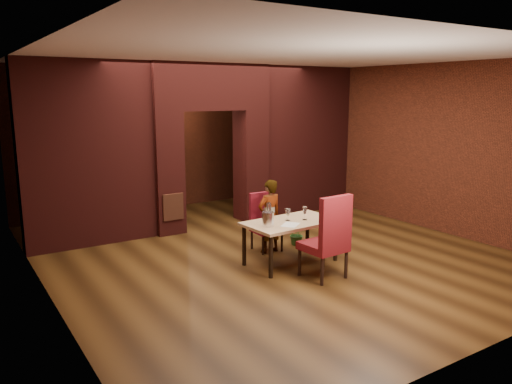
{
  "coord_description": "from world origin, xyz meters",
  "views": [
    {
      "loc": [
        -4.56,
        -6.74,
        2.64
      ],
      "look_at": [
        -0.21,
        0.0,
        1.04
      ],
      "focal_mm": 35.0,
      "sensor_mm": 36.0,
      "label": 1
    }
  ],
  "objects_px": {
    "water_bottle": "(269,213)",
    "potted_plant": "(297,234)",
    "dining_table": "(291,242)",
    "wine_glass_c": "(305,213)",
    "chair_far": "(267,222)",
    "wine_bucket": "(268,219)",
    "wine_glass_a": "(287,215)",
    "person_seated": "(269,216)",
    "chair_near": "(323,236)",
    "wine_glass_b": "(288,215)"
  },
  "relations": [
    {
      "from": "person_seated",
      "to": "water_bottle",
      "type": "relative_size",
      "value": 3.81
    },
    {
      "from": "dining_table",
      "to": "person_seated",
      "type": "relative_size",
      "value": 1.18
    },
    {
      "from": "dining_table",
      "to": "water_bottle",
      "type": "bearing_deg",
      "value": 163.53
    },
    {
      "from": "dining_table",
      "to": "chair_near",
      "type": "bearing_deg",
      "value": -91.49
    },
    {
      "from": "dining_table",
      "to": "wine_glass_c",
      "type": "distance_m",
      "value": 0.5
    },
    {
      "from": "wine_glass_a",
      "to": "wine_glass_c",
      "type": "relative_size",
      "value": 0.91
    },
    {
      "from": "chair_far",
      "to": "wine_bucket",
      "type": "xyz_separation_m",
      "value": [
        -0.53,
        -0.81,
        0.3
      ]
    },
    {
      "from": "chair_near",
      "to": "wine_glass_c",
      "type": "bearing_deg",
      "value": -109.43
    },
    {
      "from": "wine_glass_b",
      "to": "wine_glass_c",
      "type": "xyz_separation_m",
      "value": [
        0.25,
        -0.1,
        0.01
      ]
    },
    {
      "from": "wine_glass_a",
      "to": "potted_plant",
      "type": "relative_size",
      "value": 0.49
    },
    {
      "from": "chair_near",
      "to": "water_bottle",
      "type": "distance_m",
      "value": 0.94
    },
    {
      "from": "person_seated",
      "to": "wine_bucket",
      "type": "bearing_deg",
      "value": 49.34
    },
    {
      "from": "chair_far",
      "to": "wine_glass_b",
      "type": "relative_size",
      "value": 5.24
    },
    {
      "from": "wine_glass_b",
      "to": "dining_table",
      "type": "bearing_deg",
      "value": -54.7
    },
    {
      "from": "wine_glass_a",
      "to": "person_seated",
      "type": "bearing_deg",
      "value": 83.95
    },
    {
      "from": "dining_table",
      "to": "person_seated",
      "type": "height_order",
      "value": "person_seated"
    },
    {
      "from": "person_seated",
      "to": "wine_glass_a",
      "type": "relative_size",
      "value": 6.49
    },
    {
      "from": "person_seated",
      "to": "wine_bucket",
      "type": "relative_size",
      "value": 5.68
    },
    {
      "from": "person_seated",
      "to": "potted_plant",
      "type": "bearing_deg",
      "value": -177.26
    },
    {
      "from": "water_bottle",
      "to": "potted_plant",
      "type": "xyz_separation_m",
      "value": [
        1.03,
        0.64,
        -0.65
      ]
    },
    {
      "from": "wine_glass_c",
      "to": "wine_bucket",
      "type": "xyz_separation_m",
      "value": [
        -0.7,
        -0.0,
        0.0
      ]
    },
    {
      "from": "chair_near",
      "to": "wine_glass_a",
      "type": "bearing_deg",
      "value": -89.17
    },
    {
      "from": "dining_table",
      "to": "wine_glass_a",
      "type": "height_order",
      "value": "wine_glass_a"
    },
    {
      "from": "water_bottle",
      "to": "chair_near",
      "type": "bearing_deg",
      "value": -65.2
    },
    {
      "from": "wine_glass_c",
      "to": "chair_far",
      "type": "bearing_deg",
      "value": 102.28
    },
    {
      "from": "chair_far",
      "to": "wine_bucket",
      "type": "relative_size",
      "value": 4.48
    },
    {
      "from": "wine_glass_b",
      "to": "potted_plant",
      "type": "height_order",
      "value": "wine_glass_b"
    },
    {
      "from": "chair_near",
      "to": "wine_bucket",
      "type": "xyz_separation_m",
      "value": [
        -0.5,
        0.68,
        0.17
      ]
    },
    {
      "from": "wine_glass_b",
      "to": "potted_plant",
      "type": "relative_size",
      "value": 0.48
    },
    {
      "from": "wine_glass_b",
      "to": "wine_glass_c",
      "type": "distance_m",
      "value": 0.27
    },
    {
      "from": "wine_glass_c",
      "to": "water_bottle",
      "type": "distance_m",
      "value": 0.6
    },
    {
      "from": "chair_far",
      "to": "chair_near",
      "type": "relative_size",
      "value": 0.79
    },
    {
      "from": "dining_table",
      "to": "water_bottle",
      "type": "distance_m",
      "value": 0.63
    },
    {
      "from": "wine_glass_a",
      "to": "wine_glass_c",
      "type": "height_order",
      "value": "wine_glass_c"
    },
    {
      "from": "chair_far",
      "to": "wine_bucket",
      "type": "distance_m",
      "value": 1.01
    },
    {
      "from": "chair_near",
      "to": "potted_plant",
      "type": "bearing_deg",
      "value": -117.11
    },
    {
      "from": "water_bottle",
      "to": "potted_plant",
      "type": "relative_size",
      "value": 0.83
    },
    {
      "from": "chair_far",
      "to": "wine_glass_c",
      "type": "bearing_deg",
      "value": -75.06
    },
    {
      "from": "wine_glass_b",
      "to": "wine_bucket",
      "type": "bearing_deg",
      "value": -166.86
    },
    {
      "from": "chair_far",
      "to": "person_seated",
      "type": "height_order",
      "value": "person_seated"
    },
    {
      "from": "wine_glass_a",
      "to": "wine_glass_c",
      "type": "distance_m",
      "value": 0.28
    },
    {
      "from": "water_bottle",
      "to": "potted_plant",
      "type": "distance_m",
      "value": 1.38
    },
    {
      "from": "wine_glass_a",
      "to": "chair_near",
      "type": "bearing_deg",
      "value": -85.91
    },
    {
      "from": "wine_glass_c",
      "to": "potted_plant",
      "type": "relative_size",
      "value": 0.53
    },
    {
      "from": "wine_bucket",
      "to": "dining_table",
      "type": "bearing_deg",
      "value": 7.88
    },
    {
      "from": "chair_near",
      "to": "potted_plant",
      "type": "distance_m",
      "value": 1.66
    },
    {
      "from": "chair_near",
      "to": "potted_plant",
      "type": "relative_size",
      "value": 3.17
    },
    {
      "from": "water_bottle",
      "to": "dining_table",
      "type": "bearing_deg",
      "value": -13.16
    },
    {
      "from": "wine_glass_a",
      "to": "water_bottle",
      "type": "xyz_separation_m",
      "value": [
        -0.33,
        0.03,
        0.07
      ]
    },
    {
      "from": "wine_glass_c",
      "to": "dining_table",
      "type": "bearing_deg",
      "value": 164.38
    }
  ]
}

